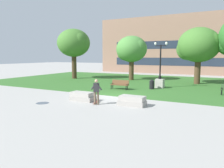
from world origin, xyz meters
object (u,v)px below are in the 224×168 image
object	(u,v)px
skateboard	(96,102)
trash_bin	(152,84)
lamp_post_right	(160,78)
person_skateboarder	(96,90)
concrete_block_left	(132,101)
concrete_block_center	(82,97)
park_bench_near_left	(120,84)

from	to	relation	value
skateboard	trash_bin	size ratio (longest dim) A/B	1.08
skateboard	lamp_post_right	distance (m)	9.38
lamp_post_right	trash_bin	xyz separation A→B (m)	(-0.45, -1.18, -0.49)
trash_bin	person_skateboarder	bearing A→B (deg)	-98.46
person_skateboarder	skateboard	xyz separation A→B (m)	(-0.23, 0.32, -0.88)
lamp_post_right	concrete_block_left	bearing A→B (deg)	-86.46
concrete_block_left	skateboard	size ratio (longest dim) A/B	1.74
concrete_block_center	lamp_post_right	size ratio (longest dim) A/B	0.38
skateboard	park_bench_near_left	distance (m)	6.46
skateboard	trash_bin	bearing A→B (deg)	79.58
person_skateboarder	park_bench_near_left	bearing A→B (deg)	102.44
park_bench_near_left	trash_bin	xyz separation A→B (m)	(2.70, 1.63, -0.04)
lamp_post_right	person_skateboarder	bearing A→B (deg)	-100.11
person_skateboarder	lamp_post_right	bearing A→B (deg)	79.89
park_bench_near_left	trash_bin	bearing A→B (deg)	31.12
concrete_block_left	trash_bin	size ratio (longest dim) A/B	1.87
concrete_block_left	lamp_post_right	world-z (taller)	lamp_post_right
person_skateboarder	concrete_block_left	bearing A→B (deg)	21.28
skateboard	park_bench_near_left	xyz separation A→B (m)	(-1.23, 6.33, 0.45)
concrete_block_left	person_skateboarder	xyz separation A→B (m)	(-2.22, -0.86, 0.66)
person_skateboarder	park_bench_near_left	xyz separation A→B (m)	(-1.47, 6.64, -0.43)
park_bench_near_left	lamp_post_right	xyz separation A→B (m)	(3.15, 2.81, 0.45)
park_bench_near_left	skateboard	bearing A→B (deg)	-78.97
concrete_block_center	concrete_block_left	size ratio (longest dim) A/B	1.00
person_skateboarder	trash_bin	distance (m)	8.38
lamp_post_right	skateboard	bearing A→B (deg)	-101.85
concrete_block_left	park_bench_near_left	bearing A→B (deg)	122.51
concrete_block_center	skateboard	distance (m)	1.39
concrete_block_left	lamp_post_right	size ratio (longest dim) A/B	0.38
concrete_block_center	lamp_post_right	world-z (taller)	lamp_post_right
concrete_block_center	concrete_block_left	xyz separation A→B (m)	(3.79, 0.26, 0.00)
concrete_block_left	person_skateboarder	size ratio (longest dim) A/B	1.05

